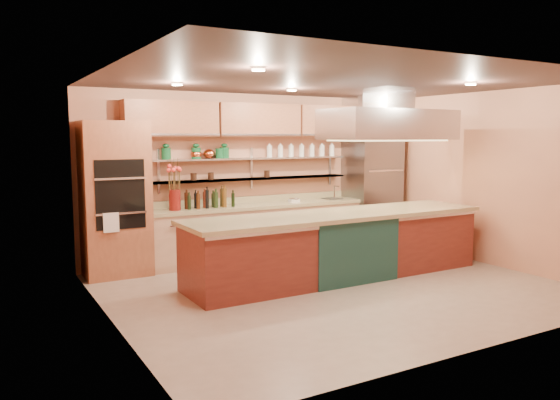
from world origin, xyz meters
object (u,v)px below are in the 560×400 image
island (338,245)px  copper_kettle (209,154)px  kitchen_scale (294,199)px  green_canister (219,153)px  refrigerator (372,190)px  flower_vase (175,200)px

island → copper_kettle: (-1.23, 1.92, 1.31)m
kitchen_scale → green_canister: size_ratio=1.06×
green_canister → refrigerator: bearing=-4.3°
copper_kettle → green_canister: 0.18m
island → kitchen_scale: size_ratio=26.81×
kitchen_scale → green_canister: bearing=152.4°
island → copper_kettle: bearing=122.2°
refrigerator → flower_vase: refrigerator is taller
copper_kettle → green_canister: (0.18, 0.00, 0.00)m
island → flower_vase: (-1.91, 1.70, 0.61)m
flower_vase → island: bearing=-41.8°
refrigerator → green_canister: refrigerator is taller
green_canister → copper_kettle: bearing=180.0°
island → green_canister: bearing=118.1°
refrigerator → kitchen_scale: size_ratio=12.20×
flower_vase → kitchen_scale: size_ratio=1.88×
flower_vase → copper_kettle: copper_kettle is taller
refrigerator → kitchen_scale: refrigerator is taller
refrigerator → flower_vase: size_ratio=6.49×
copper_kettle → island: bearing=-57.3°
refrigerator → copper_kettle: size_ratio=10.91×
copper_kettle → flower_vase: bearing=-161.9°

